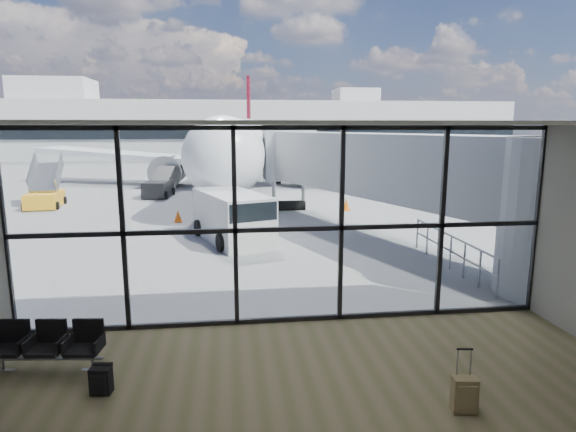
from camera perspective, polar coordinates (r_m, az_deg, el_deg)
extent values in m
plane|color=slate|center=(50.68, -5.66, 5.45)|extent=(220.00, 220.00, 0.00)
cube|color=brown|center=(7.97, 4.07, -23.51)|extent=(12.00, 8.00, 0.01)
cube|color=silver|center=(6.61, 4.59, 10.81)|extent=(12.00, 8.00, 0.02)
cube|color=white|center=(10.78, 0.10, -1.31)|extent=(12.00, 0.04, 4.50)
cube|color=black|center=(11.44, 0.10, -12.11)|extent=(12.00, 0.12, 0.10)
cube|color=black|center=(10.79, 0.10, -1.57)|extent=(12.00, 0.12, 0.10)
cube|color=black|center=(10.55, 0.10, 10.41)|extent=(12.00, 0.12, 0.10)
cube|color=black|center=(11.67, -30.57, -1.88)|extent=(0.10, 0.12, 4.50)
cube|color=black|center=(10.94, -18.96, -1.72)|extent=(0.10, 0.12, 4.50)
cube|color=black|center=(10.70, -6.29, -1.46)|extent=(0.10, 0.12, 4.50)
cube|color=black|center=(11.00, 6.31, -1.14)|extent=(0.10, 0.12, 4.50)
cube|color=black|center=(11.79, 17.74, -0.79)|extent=(0.10, 0.12, 4.50)
cube|color=black|center=(12.98, 27.40, -0.48)|extent=(0.10, 0.12, 4.50)
cylinder|color=#A8AAAE|center=(14.49, 29.05, -0.18)|extent=(2.80, 2.80, 4.20)
cube|color=#A8AAAE|center=(19.44, 10.53, 6.06)|extent=(7.45, 14.81, 2.40)
cube|color=#A8AAAE|center=(25.72, 0.07, 7.29)|extent=(2.60, 2.20, 2.60)
cylinder|color=gray|center=(25.83, -1.70, 2.62)|extent=(0.20, 0.20, 1.80)
cylinder|color=gray|center=(26.03, 1.81, 2.68)|extent=(0.20, 0.20, 1.80)
cylinder|color=black|center=(26.02, 0.06, 1.23)|extent=(1.80, 0.56, 0.56)
cylinder|color=gray|center=(13.80, 23.55, -6.84)|extent=(0.06, 0.06, 1.10)
cylinder|color=gray|center=(14.55, 21.75, -5.84)|extent=(0.06, 0.06, 1.10)
cylinder|color=gray|center=(15.31, 20.14, -4.93)|extent=(0.06, 0.06, 1.10)
cylinder|color=gray|center=(16.08, 18.68, -4.11)|extent=(0.06, 0.06, 1.10)
cylinder|color=gray|center=(16.87, 17.36, -3.36)|extent=(0.06, 0.06, 1.10)
cylinder|color=gray|center=(17.67, 16.16, -2.68)|extent=(0.06, 0.06, 1.10)
cylinder|color=gray|center=(18.48, 15.07, -2.05)|extent=(0.06, 0.06, 1.10)
cylinder|color=gray|center=(15.96, 18.79, -2.27)|extent=(0.06, 5.40, 0.06)
cylinder|color=gray|center=(16.07, 18.69, -3.94)|extent=(0.06, 5.40, 0.06)
cube|color=#A4A49F|center=(72.48, -6.22, 10.13)|extent=(80.00, 12.00, 8.00)
cube|color=black|center=(66.38, -6.12, 10.10)|extent=(80.00, 0.20, 2.40)
cube|color=#A4A49F|center=(76.40, -25.95, 13.31)|extent=(10.00, 8.00, 3.00)
cube|color=#A4A49F|center=(75.14, 7.98, 13.92)|extent=(6.00, 6.00, 2.00)
cylinder|color=#382619|center=(88.38, -28.43, 7.52)|extent=(0.50, 0.50, 3.42)
sphere|color=black|center=(88.35, -28.67, 10.22)|extent=(6.27, 6.27, 6.27)
cylinder|color=#382619|center=(86.43, -24.68, 7.54)|extent=(0.50, 0.50, 2.70)
sphere|color=black|center=(86.37, -24.85, 9.73)|extent=(4.95, 4.95, 4.95)
cylinder|color=#382619|center=(84.83, -20.78, 7.90)|extent=(0.50, 0.50, 3.06)
sphere|color=black|center=(84.78, -20.95, 10.42)|extent=(5.61, 5.61, 5.61)
cylinder|color=#382619|center=(83.64, -16.75, 8.23)|extent=(0.50, 0.50, 3.42)
sphere|color=black|center=(83.60, -16.91, 11.09)|extent=(6.27, 6.27, 6.27)
cube|color=gray|center=(10.31, -26.62, -14.89)|extent=(2.03, 0.31, 0.04)
cube|color=black|center=(10.55, -30.19, -13.58)|extent=(0.63, 0.60, 0.07)
cube|color=black|center=(10.67, -29.62, -11.86)|extent=(0.58, 0.13, 0.51)
cube|color=black|center=(10.24, -26.71, -14.00)|extent=(0.63, 0.60, 0.07)
cube|color=black|center=(10.36, -26.18, -12.22)|extent=(0.58, 0.13, 0.51)
cube|color=black|center=(9.96, -23.00, -14.39)|extent=(0.63, 0.60, 0.07)
cube|color=black|center=(10.08, -22.54, -12.55)|extent=(0.58, 0.13, 0.51)
cylinder|color=gray|center=(10.73, -30.71, -14.92)|extent=(0.06, 0.06, 0.23)
cylinder|color=gray|center=(10.03, -22.11, -15.98)|extent=(0.06, 0.06, 0.23)
cube|color=black|center=(9.16, -21.27, -17.72)|extent=(0.37, 0.27, 0.47)
cube|color=black|center=(9.06, -21.60, -18.09)|extent=(0.29, 0.11, 0.32)
cylinder|color=black|center=(9.14, -21.10, -16.11)|extent=(0.33, 0.14, 0.09)
cube|color=olive|center=(8.56, 20.16, -19.23)|extent=(0.41, 0.28, 0.57)
cube|color=olive|center=(8.46, 20.46, -19.64)|extent=(0.32, 0.09, 0.42)
cylinder|color=gray|center=(8.39, 19.43, -16.08)|extent=(0.03, 0.03, 0.47)
cylinder|color=gray|center=(8.46, 20.83, -15.95)|extent=(0.03, 0.03, 0.47)
cube|color=black|center=(8.32, 20.24, -14.58)|extent=(0.25, 0.07, 0.02)
cylinder|color=black|center=(8.75, 19.10, -20.54)|extent=(0.04, 0.07, 0.06)
cylinder|color=black|center=(8.81, 20.49, -20.38)|extent=(0.04, 0.07, 0.06)
cylinder|color=white|center=(37.82, -5.60, 8.42)|extent=(6.32, 31.05, 3.80)
sphere|color=white|center=(22.46, -7.69, 6.94)|extent=(3.80, 3.80, 3.80)
cone|color=white|center=(55.78, -4.62, 9.42)|extent=(4.30, 6.46, 3.80)
cube|color=black|center=(23.05, -7.59, 8.31)|extent=(2.35, 1.41, 0.51)
cube|color=white|center=(40.30, -18.09, 6.83)|extent=(15.57, 9.17, 1.22)
cylinder|color=black|center=(37.59, -13.83, 5.24)|extent=(2.44, 3.66, 2.16)
cube|color=white|center=(55.48, -8.08, 9.46)|extent=(5.95, 3.40, 0.19)
cube|color=white|center=(39.41, 7.40, 7.19)|extent=(15.81, 6.95, 1.22)
cylinder|color=black|center=(37.01, 2.70, 5.46)|extent=(2.44, 3.66, 2.16)
cube|color=white|center=(55.24, -1.18, 9.55)|extent=(5.84, 2.55, 0.19)
cube|color=#5B0D1C|center=(55.81, -4.67, 12.91)|extent=(0.63, 3.92, 6.17)
cylinder|color=gray|center=(24.75, -7.14, 1.77)|extent=(0.21, 0.21, 1.44)
cylinder|color=black|center=(24.81, -7.12, 0.95)|extent=(0.32, 0.74, 0.72)
cylinder|color=black|center=(38.78, -9.75, 4.48)|extent=(0.54, 1.02, 0.99)
cylinder|color=black|center=(38.47, -1.19, 4.59)|extent=(0.54, 1.02, 0.99)
cube|color=silver|center=(19.09, -6.61, -0.09)|extent=(3.28, 4.81, 1.92)
cube|color=black|center=(17.50, -4.82, 0.72)|extent=(2.10, 1.69, 0.67)
cylinder|color=black|center=(17.59, -7.90, -3.13)|extent=(0.45, 0.71, 0.67)
cylinder|color=black|center=(18.27, -2.19, -2.52)|extent=(0.45, 0.71, 0.67)
cylinder|color=black|center=(20.27, -10.53, -1.38)|extent=(0.45, 0.71, 0.67)
cylinder|color=black|center=(20.87, -5.46, -0.91)|extent=(0.45, 0.71, 0.67)
cube|color=black|center=(32.05, -15.10, 3.17)|extent=(1.73, 3.12, 0.99)
cube|color=black|center=(33.12, -14.65, 4.72)|extent=(1.48, 2.60, 1.02)
cylinder|color=black|center=(31.33, -16.76, 2.37)|extent=(0.26, 0.52, 0.50)
cylinder|color=black|center=(30.97, -14.29, 2.40)|extent=(0.26, 0.52, 0.50)
cylinder|color=black|center=(33.22, -15.81, 2.87)|extent=(0.26, 0.52, 0.50)
cylinder|color=black|center=(32.88, -13.47, 2.90)|extent=(0.26, 0.52, 0.50)
cube|color=#F5A71C|center=(30.21, -26.87, 1.78)|extent=(1.93, 2.99, 0.81)
cube|color=gray|center=(30.86, -26.72, 4.14)|extent=(1.67, 2.44, 1.49)
cylinder|color=black|center=(29.47, -28.79, 0.96)|extent=(0.25, 0.46, 0.44)
cylinder|color=black|center=(29.09, -25.72, 1.12)|extent=(0.25, 0.46, 0.44)
cylinder|color=black|center=(31.40, -27.87, 1.56)|extent=(0.25, 0.46, 0.44)
cylinder|color=black|center=(31.04, -24.98, 1.71)|extent=(0.25, 0.46, 0.44)
cube|color=#FF620D|center=(23.46, -12.88, -0.65)|extent=(0.40, 0.40, 0.03)
cone|color=#FF620D|center=(23.41, -12.90, 0.00)|extent=(0.38, 0.38, 0.57)
cube|color=orange|center=(26.23, 6.91, 0.71)|extent=(0.45, 0.45, 0.03)
cone|color=orange|center=(26.18, 6.93, 1.38)|extent=(0.43, 0.43, 0.65)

